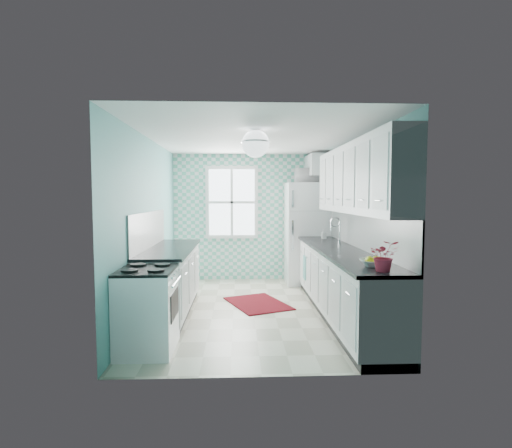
{
  "coord_description": "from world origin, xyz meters",
  "views": [
    {
      "loc": [
        -0.21,
        -5.78,
        1.67
      ],
      "look_at": [
        0.05,
        0.25,
        1.25
      ],
      "focal_mm": 28.0,
      "sensor_mm": 36.0,
      "label": 1
    }
  ],
  "objects_px": {
    "potted_plant": "(384,256)",
    "stove": "(148,308)",
    "microwave": "(308,176)",
    "fridge": "(308,233)",
    "fruit_bowl": "(374,263)",
    "sink": "(329,243)",
    "ceiling_light": "(256,143)"
  },
  "relations": [
    {
      "from": "stove",
      "to": "sink",
      "type": "xyz_separation_m",
      "value": [
        2.4,
        1.88,
        0.47
      ]
    },
    {
      "from": "fridge",
      "to": "ceiling_light",
      "type": "bearing_deg",
      "value": -115.51
    },
    {
      "from": "potted_plant",
      "to": "microwave",
      "type": "height_order",
      "value": "microwave"
    },
    {
      "from": "ceiling_light",
      "to": "sink",
      "type": "bearing_deg",
      "value": 44.56
    },
    {
      "from": "ceiling_light",
      "to": "fruit_bowl",
      "type": "distance_m",
      "value": 2.03
    },
    {
      "from": "sink",
      "to": "microwave",
      "type": "height_order",
      "value": "microwave"
    },
    {
      "from": "ceiling_light",
      "to": "fridge",
      "type": "distance_m",
      "value": 3.13
    },
    {
      "from": "sink",
      "to": "fridge",
      "type": "bearing_deg",
      "value": 97.05
    },
    {
      "from": "ceiling_light",
      "to": "stove",
      "type": "relative_size",
      "value": 0.4
    },
    {
      "from": "microwave",
      "to": "sink",
      "type": "bearing_deg",
      "value": 93.37
    },
    {
      "from": "fridge",
      "to": "sink",
      "type": "relative_size",
      "value": 3.61
    },
    {
      "from": "stove",
      "to": "fruit_bowl",
      "type": "relative_size",
      "value": 3.0
    },
    {
      "from": "fruit_bowl",
      "to": "potted_plant",
      "type": "height_order",
      "value": "potted_plant"
    },
    {
      "from": "fridge",
      "to": "fruit_bowl",
      "type": "height_order",
      "value": "fridge"
    },
    {
      "from": "fruit_bowl",
      "to": "microwave",
      "type": "bearing_deg",
      "value": 91.47
    },
    {
      "from": "stove",
      "to": "potted_plant",
      "type": "xyz_separation_m",
      "value": [
        2.4,
        -0.51,
        0.63
      ]
    },
    {
      "from": "potted_plant",
      "to": "stove",
      "type": "bearing_deg",
      "value": 168.0
    },
    {
      "from": "microwave",
      "to": "stove",
      "type": "bearing_deg",
      "value": 54.5
    },
    {
      "from": "fridge",
      "to": "stove",
      "type": "height_order",
      "value": "fridge"
    },
    {
      "from": "stove",
      "to": "sink",
      "type": "relative_size",
      "value": 1.65
    },
    {
      "from": "fruit_bowl",
      "to": "potted_plant",
      "type": "distance_m",
      "value": 0.31
    },
    {
      "from": "fridge",
      "to": "potted_plant",
      "type": "bearing_deg",
      "value": -90.99
    },
    {
      "from": "sink",
      "to": "microwave",
      "type": "distance_m",
      "value": 1.81
    },
    {
      "from": "fridge",
      "to": "fruit_bowl",
      "type": "xyz_separation_m",
      "value": [
        0.09,
        -3.51,
        0.02
      ]
    },
    {
      "from": "sink",
      "to": "microwave",
      "type": "xyz_separation_m",
      "value": [
        -0.09,
        1.41,
        1.13
      ]
    },
    {
      "from": "stove",
      "to": "potted_plant",
      "type": "distance_m",
      "value": 2.53
    },
    {
      "from": "ceiling_light",
      "to": "sink",
      "type": "distance_m",
      "value": 2.19
    },
    {
      "from": "ceiling_light",
      "to": "stove",
      "type": "xyz_separation_m",
      "value": [
        -1.2,
        -0.7,
        -1.86
      ]
    },
    {
      "from": "ceiling_light",
      "to": "fridge",
      "type": "height_order",
      "value": "ceiling_light"
    },
    {
      "from": "fruit_bowl",
      "to": "potted_plant",
      "type": "xyz_separation_m",
      "value": [
        0.0,
        -0.29,
        0.12
      ]
    },
    {
      "from": "sink",
      "to": "potted_plant",
      "type": "bearing_deg",
      "value": -86.87
    },
    {
      "from": "sink",
      "to": "fruit_bowl",
      "type": "height_order",
      "value": "sink"
    }
  ]
}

